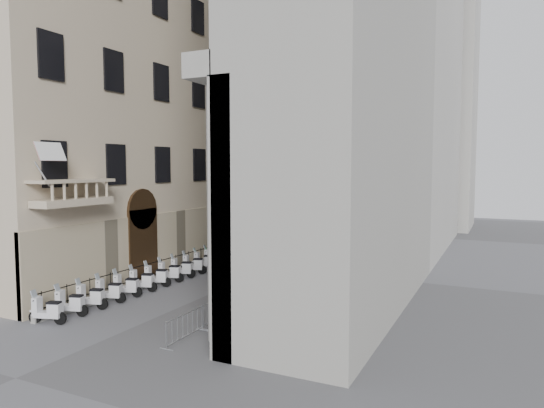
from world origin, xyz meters
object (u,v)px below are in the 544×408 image
Objects in this scene: scooter_0 at (48,324)px; security_tent at (282,212)px; pedestrian_a at (320,239)px; pedestrian_b at (357,229)px; info_kiosk at (253,238)px; street_lamp at (219,201)px.

security_tent is (0.07, 24.66, 2.83)m from scooter_0.
scooter_0 is 24.08m from pedestrian_a.
security_tent is 8.58m from pedestrian_b.
security_tent is at bearing 78.21° from info_kiosk.
pedestrian_a is at bearing 34.16° from info_kiosk.
info_kiosk is 5.70m from pedestrian_a.
pedestrian_a is (4.46, 3.53, -0.25)m from info_kiosk.
pedestrian_a is (3.94, 23.74, 0.78)m from scooter_0.
street_lamp is 4.96× the size of pedestrian_a.
pedestrian_a is at bearing -13.39° from security_tent.
pedestrian_a is (3.87, -0.92, -2.04)m from security_tent.
scooter_0 is at bearing -92.73° from info_kiosk.
scooter_0 is 13.84m from street_lamp.
scooter_0 is 0.97× the size of pedestrian_b.
scooter_0 is at bearing -90.16° from security_tent.
info_kiosk is 1.30× the size of pedestrian_a.
pedestrian_b is at bearing 62.66° from street_lamp.
security_tent is 0.54× the size of street_lamp.
scooter_0 is 31.77m from pedestrian_b.
scooter_0 is 0.36× the size of security_tent.
scooter_0 is at bearing 59.60° from pedestrian_a.
security_tent is 2.04× the size of info_kiosk.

